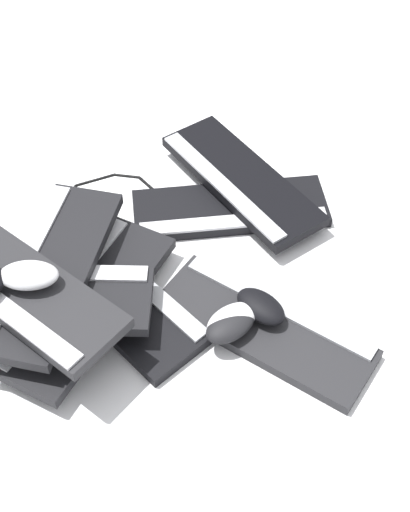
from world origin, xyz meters
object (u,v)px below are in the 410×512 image
keyboard_5 (240,180)px  keyboard_4 (38,298)px  keyboard_2 (230,209)px  mouse_3 (230,325)px  keyboard_3 (88,302)px  mouse_0 (261,307)px  keyboard_6 (51,269)px  mouse_4 (29,275)px  keyboard_0 (114,294)px  mouse_5 (232,320)px  keyboard_7 (18,288)px  mouse_1 (68,333)px  keyboard_1 (265,328)px

keyboard_5 → keyboard_4: bearing=11.5°
keyboard_2 → mouse_3: mouse_3 is taller
keyboard_3 → mouse_0: size_ratio=4.12×
keyboard_4 → keyboard_6: bearing=-146.2°
mouse_4 → keyboard_2: bearing=40.7°
keyboard_0 → mouse_5: bearing=128.1°
keyboard_3 → keyboard_7: keyboard_7 is taller
keyboard_5 → mouse_4: 0.58m
keyboard_0 → mouse_0: mouse_0 is taller
keyboard_2 → mouse_3: size_ratio=4.21×
keyboard_6 → mouse_1: size_ratio=3.84×
keyboard_2 → mouse_3: 0.35m
keyboard_4 → mouse_5: bearing=143.7°
keyboard_1 → mouse_3: bearing=-14.8°
keyboard_6 → keyboard_0: bearing=152.9°
keyboard_2 → mouse_5: bearing=58.2°
mouse_0 → mouse_4: size_ratio=1.00×
keyboard_2 → keyboard_6: keyboard_6 is taller
keyboard_0 → keyboard_1: (-0.22, 0.23, 0.00)m
keyboard_1 → keyboard_3: bearing=-37.4°
keyboard_0 → keyboard_4: size_ratio=1.02×
keyboard_5 → mouse_3: mouse_3 is taller
keyboard_5 → mouse_5: 0.41m
mouse_1 → keyboard_4: bearing=-96.5°
keyboard_5 → mouse_1: keyboard_5 is taller
keyboard_6 → mouse_5: 0.37m
keyboard_0 → mouse_5: (-0.16, 0.20, 0.04)m
mouse_3 → mouse_5: 0.01m
keyboard_5 → mouse_3: 0.42m
mouse_1 → mouse_5: size_ratio=1.00×
keyboard_0 → keyboard_3: size_ratio=1.02×
mouse_3 → mouse_1: bearing=-39.4°
keyboard_1 → mouse_0: 0.04m
keyboard_6 → keyboard_4: bearing=33.8°
mouse_3 → mouse_5: bearing=-143.9°
keyboard_5 → keyboard_6: bearing=9.1°
keyboard_0 → keyboard_3: bearing=12.5°
keyboard_0 → mouse_4: size_ratio=4.20×
keyboard_5 → keyboard_7: size_ratio=0.97×
keyboard_0 → keyboard_7: size_ratio=0.99×
keyboard_6 → mouse_5: bearing=135.7°
keyboard_1 → mouse_5: mouse_5 is taller
keyboard_0 → mouse_1: (0.12, 0.05, 0.01)m
keyboard_7 → keyboard_5: bearing=-168.3°
keyboard_0 → keyboard_7: bearing=-4.4°
keyboard_1 → mouse_3: mouse_3 is taller
keyboard_1 → keyboard_3: 0.36m
keyboard_2 → keyboard_5: (-0.05, -0.04, 0.03)m
mouse_0 → mouse_3: bearing=-100.2°
keyboard_2 → keyboard_5: 0.08m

